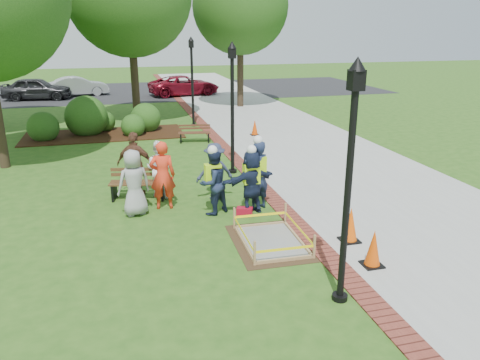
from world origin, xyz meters
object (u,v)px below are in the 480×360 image
object	(u,v)px
wet_concrete_pad	(271,233)
bench_near	(139,190)
cone_front	(373,249)
hivis_worker_b	(258,173)
hivis_worker_c	(213,180)
lamp_near	(350,168)
hivis_worker_a	(251,180)

from	to	relation	value
wet_concrete_pad	bench_near	world-z (taller)	bench_near
cone_front	hivis_worker_b	distance (m)	3.97
hivis_worker_b	hivis_worker_c	size ratio (longest dim) A/B	1.10
bench_near	cone_front	distance (m)	6.86
cone_front	hivis_worker_c	bearing A→B (deg)	125.04
lamp_near	hivis_worker_c	world-z (taller)	lamp_near
wet_concrete_pad	bench_near	distance (m)	4.60
bench_near	cone_front	xyz separation A→B (m)	(4.40, -5.26, 0.11)
lamp_near	hivis_worker_a	xyz separation A→B (m)	(-0.39, 4.40, -1.56)
hivis_worker_b	hivis_worker_c	bearing A→B (deg)	-178.24
hivis_worker_b	hivis_worker_a	bearing A→B (deg)	-134.61
hivis_worker_a	hivis_worker_c	xyz separation A→B (m)	(-0.97, 0.21, -0.00)
wet_concrete_pad	cone_front	size ratio (longest dim) A/B	2.91
lamp_near	hivis_worker_b	xyz separation A→B (m)	(-0.15, 4.64, -1.48)
lamp_near	hivis_worker_c	bearing A→B (deg)	106.48
hivis_worker_a	hivis_worker_c	distance (m)	0.99
cone_front	hivis_worker_b	size ratio (longest dim) A/B	0.40
cone_front	hivis_worker_a	distance (m)	3.82
bench_near	hivis_worker_c	distance (m)	2.53
bench_near	hivis_worker_a	size ratio (longest dim) A/B	0.90
bench_near	lamp_near	distance (m)	7.34
wet_concrete_pad	hivis_worker_b	bearing A→B (deg)	81.86
hivis_worker_b	bench_near	bearing A→B (deg)	152.63
cone_front	wet_concrete_pad	bearing A→B (deg)	136.24
bench_near	lamp_near	size ratio (longest dim) A/B	0.39
hivis_worker_c	hivis_worker_b	bearing A→B (deg)	1.76
hivis_worker_a	hivis_worker_b	distance (m)	0.36
hivis_worker_b	cone_front	bearing A→B (deg)	-69.94
wet_concrete_pad	hivis_worker_a	size ratio (longest dim) A/B	1.27
bench_near	lamp_near	bearing A→B (deg)	-62.76
wet_concrete_pad	cone_front	xyz separation A→B (m)	(1.65, -1.58, 0.15)
cone_front	hivis_worker_c	size ratio (longest dim) A/B	0.44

